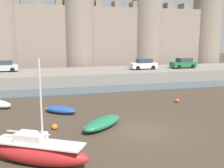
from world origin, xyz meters
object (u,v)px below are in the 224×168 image
mooring_buoy_near_shore (55,127)px  car_quay_west (3,66)px  rowboat_foreground_left (103,123)px  car_quay_centre_east (144,64)px  sailboat_midflat_right (38,151)px  mooring_buoy_mid_mud (177,101)px  rowboat_near_channel_left (61,110)px  car_quay_centre_west (183,63)px

mooring_buoy_near_shore → car_quay_west: 22.99m
rowboat_foreground_left → car_quay_centre_east: bearing=61.2°
rowboat_foreground_left → mooring_buoy_near_shore: bearing=171.0°
sailboat_midflat_right → mooring_buoy_mid_mud: bearing=36.6°
rowboat_near_channel_left → mooring_buoy_near_shore: rowboat_near_channel_left is taller
sailboat_midflat_right → car_quay_centre_west: bearing=47.7°
car_quay_centre_west → car_quay_centre_east: (-6.81, 0.16, 0.00)m
car_quay_centre_west → car_quay_west: size_ratio=1.00×
rowboat_foreground_left → car_quay_west: 24.57m
rowboat_foreground_left → sailboat_midflat_right: (-4.40, -4.49, 0.29)m
car_quay_west → car_quay_centre_east: 20.75m
mooring_buoy_mid_mud → car_quay_centre_east: 15.20m
car_quay_centre_east → mooring_buoy_near_shore: bearing=-126.3°
car_quay_west → car_quay_centre_east: same height
mooring_buoy_mid_mud → car_quay_centre_west: (9.06, 14.71, 2.19)m
mooring_buoy_mid_mud → car_quay_west: size_ratio=0.09×
mooring_buoy_mid_mud → car_quay_centre_east: bearing=81.4°
rowboat_near_channel_left → mooring_buoy_near_shore: bearing=-99.6°
rowboat_foreground_left → sailboat_midflat_right: sailboat_midflat_right is taller
rowboat_near_channel_left → car_quay_centre_west: (20.64, 15.53, 2.05)m
rowboat_near_channel_left → mooring_buoy_mid_mud: (11.57, 0.82, -0.14)m
rowboat_near_channel_left → rowboat_foreground_left: bearing=-59.8°
rowboat_foreground_left → car_quay_west: size_ratio=0.93×
mooring_buoy_mid_mud → mooring_buoy_near_shore: size_ratio=0.94×
mooring_buoy_mid_mud → car_quay_centre_east: size_ratio=0.09×
rowboat_near_channel_left → car_quay_centre_west: 25.91m
rowboat_near_channel_left → car_quay_west: size_ratio=0.73×
rowboat_near_channel_left → car_quay_centre_east: car_quay_centre_east is taller
mooring_buoy_near_shore → mooring_buoy_mid_mud: bearing=21.7°
sailboat_midflat_right → car_quay_west: (-5.06, 27.09, 1.70)m
mooring_buoy_near_shore → car_quay_west: car_quay_west is taller
rowboat_foreground_left → car_quay_centre_east: car_quay_centre_east is taller
mooring_buoy_mid_mud → car_quay_centre_west: car_quay_centre_west is taller
rowboat_foreground_left → car_quay_west: (-9.46, 22.59, 2.00)m
rowboat_foreground_left → car_quay_centre_west: 27.05m
rowboat_near_channel_left → car_quay_centre_east: bearing=48.6°
rowboat_foreground_left → mooring_buoy_mid_mud: rowboat_foreground_left is taller
rowboat_foreground_left → mooring_buoy_mid_mud: size_ratio=9.93×
rowboat_near_channel_left → sailboat_midflat_right: (-1.73, -9.07, 0.35)m
mooring_buoy_mid_mud → car_quay_centre_west: size_ratio=0.09×
sailboat_midflat_right → car_quay_centre_east: sailboat_midflat_right is taller
car_quay_west → car_quay_centre_east: size_ratio=1.00×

